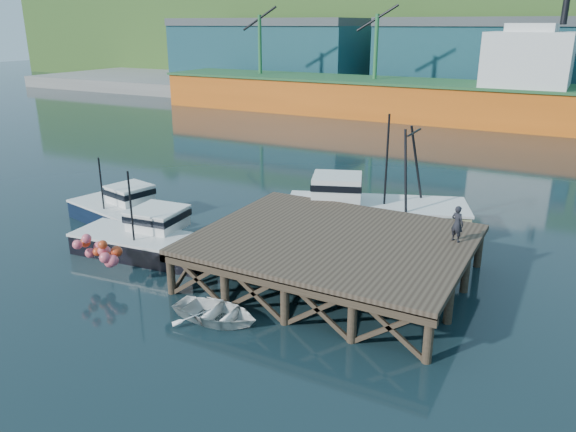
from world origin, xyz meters
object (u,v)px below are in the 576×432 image
Objects in this scene: boat_black at (147,238)px; dinghy at (216,312)px; boat_navy at (119,209)px; trawler at (372,208)px; dockworker at (457,224)px.

boat_black is 2.11× the size of dinghy.
dinghy is at bearing -35.20° from boat_black.
boat_black is at bearing -18.57° from boat_navy.
trawler is 2.93× the size of dinghy.
trawler is (9.10, 8.67, 0.54)m from boat_black.
boat_navy reaches higher than dinghy.
boat_navy is 15.05m from trawler.
dinghy is at bearing 69.91° from dockworker.
boat_navy is at bearing 26.30° from dockworker.
dinghy is at bearing -118.67° from trawler.
boat_navy is 0.90× the size of boat_black.
dockworker is at bearing -61.18° from trawler.
boat_navy is 13.91m from dinghy.
boat_black reaches higher than dinghy.
trawler reaches higher than dinghy.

